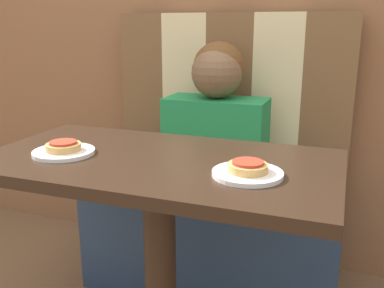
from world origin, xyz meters
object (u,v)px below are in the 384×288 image
(person, at_px, (216,117))
(pizza_right, at_px, (248,167))
(plate_left, at_px, (64,152))
(plate_right, at_px, (247,174))
(pizza_left, at_px, (63,146))

(person, xyz_separation_m, pizza_right, (0.28, -0.66, 0.02))
(plate_left, xyz_separation_m, pizza_right, (0.57, 0.00, 0.02))
(pizza_right, bearing_deg, plate_right, 0.00)
(person, relative_size, plate_left, 3.32)
(plate_right, relative_size, pizza_left, 1.77)
(plate_right, bearing_deg, pizza_left, 180.00)
(plate_left, bearing_deg, person, 66.56)
(pizza_left, bearing_deg, plate_right, 0.00)
(pizza_right, bearing_deg, pizza_left, 180.00)
(pizza_left, xyz_separation_m, pizza_right, (0.57, 0.00, 0.00))
(person, bearing_deg, pizza_right, -66.56)
(person, xyz_separation_m, pizza_left, (-0.28, -0.66, 0.02))
(plate_left, xyz_separation_m, plate_right, (0.57, 0.00, 0.00))
(person, distance_m, plate_right, 0.71)
(plate_left, relative_size, plate_right, 1.00)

